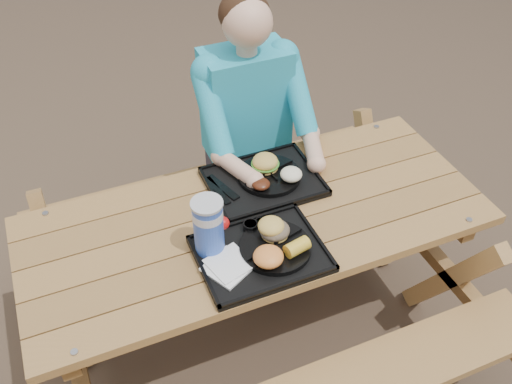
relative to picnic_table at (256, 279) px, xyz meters
name	(u,v)px	position (x,y,z in m)	size (l,w,h in m)	color
ground	(256,330)	(0.00, 0.00, -0.38)	(60.00, 60.00, 0.00)	#999999
picnic_table	(256,279)	(0.00, 0.00, 0.00)	(1.80, 1.49, 0.75)	#999999
tray_near	(261,254)	(-0.06, -0.19, 0.39)	(0.45, 0.35, 0.02)	black
tray_far	(263,182)	(0.10, 0.17, 0.39)	(0.45, 0.35, 0.02)	black
plate_near	(275,247)	(-0.01, -0.20, 0.41)	(0.26, 0.26, 0.02)	black
plate_far	(269,175)	(0.13, 0.18, 0.41)	(0.26, 0.26, 0.02)	black
napkin_stack	(228,267)	(-0.20, -0.22, 0.40)	(0.14, 0.14, 0.02)	white
soda_cup	(209,227)	(-0.22, -0.10, 0.50)	(0.11, 0.11, 0.22)	blue
condiment_bbq	(250,226)	(-0.05, -0.07, 0.41)	(0.05, 0.05, 0.03)	black
condiment_mustard	(261,224)	(-0.01, -0.07, 0.41)	(0.05, 0.05, 0.03)	gold
sandwich	(275,224)	(0.01, -0.15, 0.47)	(0.10, 0.10, 0.11)	#E7B951
mac_cheese	(268,257)	(-0.06, -0.26, 0.44)	(0.11, 0.11, 0.05)	#FF9C43
corn_cob	(297,247)	(0.05, -0.26, 0.44)	(0.09, 0.09, 0.05)	yellow
cutlery_far	(223,187)	(-0.07, 0.19, 0.40)	(0.03, 0.18, 0.01)	black
burger	(265,159)	(0.13, 0.22, 0.46)	(0.11, 0.11, 0.10)	gold
baked_beans	(261,184)	(0.07, 0.11, 0.43)	(0.07, 0.07, 0.03)	#502110
potato_salad	(291,174)	(0.20, 0.11, 0.44)	(0.09, 0.09, 0.05)	white
diner	(248,146)	(0.20, 0.57, 0.27)	(0.48, 0.84, 1.28)	#1CC5AE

